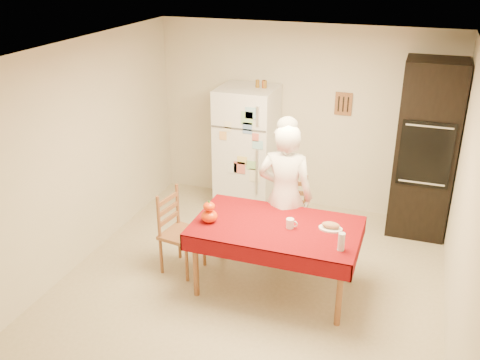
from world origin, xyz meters
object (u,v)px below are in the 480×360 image
at_px(seated_woman, 285,196).
at_px(pumpkin_lower, 209,216).
at_px(coffee_mug, 290,223).
at_px(chair_far, 289,212).
at_px(oven_cabinet, 426,150).
at_px(dining_table, 276,231).
at_px(wine_glass, 341,242).
at_px(chair_left, 177,228).
at_px(refrigerator, 247,149).
at_px(bread_plate, 331,229).

distance_m(seated_woman, pumpkin_lower, 0.91).
relative_size(seated_woman, coffee_mug, 17.03).
xyz_separation_m(chair_far, seated_woman, (0.02, -0.30, 0.34)).
height_order(oven_cabinet, chair_far, oven_cabinet).
height_order(dining_table, wine_glass, wine_glass).
bearing_deg(wine_glass, oven_cabinet, 72.67).
bearing_deg(chair_far, dining_table, -92.31).
xyz_separation_m(oven_cabinet, seated_woman, (-1.41, -1.33, -0.25)).
height_order(chair_left, pumpkin_lower, chair_left).
distance_m(dining_table, chair_left, 1.16).
height_order(seated_woman, wine_glass, seated_woman).
bearing_deg(oven_cabinet, pumpkin_lower, -135.54).
height_order(chair_far, pumpkin_lower, chair_far).
height_order(chair_left, seated_woman, seated_woman).
bearing_deg(wine_glass, chair_left, 171.04).
height_order(chair_left, coffee_mug, chair_left).
bearing_deg(chair_far, oven_cabinet, 28.65).
bearing_deg(refrigerator, dining_table, -62.88).
relative_size(chair_far, bread_plate, 3.96).
bearing_deg(wine_glass, bread_plate, 114.22).
bearing_deg(dining_table, chair_far, 94.94).
bearing_deg(dining_table, coffee_mug, -2.14).
bearing_deg(chair_far, seated_woman, -93.13).
bearing_deg(seated_woman, bread_plate, 141.92).
height_order(oven_cabinet, coffee_mug, oven_cabinet).
bearing_deg(bread_plate, pumpkin_lower, -168.41).
bearing_deg(coffee_mug, seated_woman, 110.31).
height_order(seated_woman, coffee_mug, seated_woman).
distance_m(chair_left, coffee_mug, 1.32).
relative_size(chair_left, seated_woman, 0.56).
distance_m(chair_left, pumpkin_lower, 0.59).
bearing_deg(chair_far, pumpkin_lower, -129.43).
bearing_deg(refrigerator, seated_woman, -55.81).
height_order(chair_left, bread_plate, chair_left).
distance_m(refrigerator, chair_left, 1.82).
xyz_separation_m(oven_cabinet, dining_table, (-1.36, -1.84, -0.41)).
relative_size(seated_woman, wine_glass, 9.68).
height_order(dining_table, pumpkin_lower, pumpkin_lower).
relative_size(pumpkin_lower, bread_plate, 0.72).
bearing_deg(bread_plate, refrigerator, 130.62).
bearing_deg(seated_woman, dining_table, 92.74).
bearing_deg(dining_table, pumpkin_lower, -167.32).
distance_m(refrigerator, seated_woman, 1.55).
relative_size(oven_cabinet, dining_table, 1.29).
bearing_deg(refrigerator, wine_glass, -51.83).
distance_m(refrigerator, chair_far, 1.35).
bearing_deg(seated_woman, chair_far, -88.55).
bearing_deg(seated_woman, chair_left, 21.39).
height_order(refrigerator, coffee_mug, refrigerator).
xyz_separation_m(pumpkin_lower, wine_glass, (1.38, -0.11, 0.02)).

